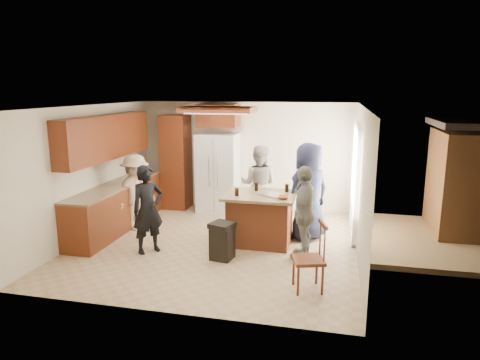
% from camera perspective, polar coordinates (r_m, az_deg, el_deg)
% --- Properties ---
extents(room_shell, '(8.00, 5.20, 5.00)m').
position_cam_1_polar(room_shell, '(9.30, 26.81, -1.23)').
color(room_shell, tan).
rests_on(room_shell, ground).
extents(person_front_left, '(0.68, 0.69, 1.54)m').
position_cam_1_polar(person_front_left, '(7.52, -12.18, -3.86)').
color(person_front_left, black).
rests_on(person_front_left, ground).
extents(person_behind_left, '(0.82, 0.53, 1.65)m').
position_cam_1_polar(person_behind_left, '(9.03, 2.51, -0.55)').
color(person_behind_left, gray).
rests_on(person_behind_left, ground).
extents(person_behind_right, '(1.06, 1.03, 1.84)m').
position_cam_1_polar(person_behind_right, '(8.08, 9.10, -1.53)').
color(person_behind_right, '#1C1F38').
rests_on(person_behind_right, ground).
extents(person_side_right, '(0.58, 0.98, 1.58)m').
position_cam_1_polar(person_side_right, '(7.19, 8.57, -4.30)').
color(person_side_right, gray).
rests_on(person_side_right, ground).
extents(person_counter, '(0.74, 1.08, 1.53)m').
position_cam_1_polar(person_counter, '(8.83, -13.73, -1.60)').
color(person_counter, tan).
rests_on(person_counter, ground).
extents(left_cabinetry, '(0.64, 3.00, 2.30)m').
position_cam_1_polar(left_cabinetry, '(8.90, -16.56, -0.38)').
color(left_cabinetry, maroon).
rests_on(left_cabinetry, ground).
extents(back_wall_units, '(1.80, 0.60, 2.45)m').
position_cam_1_polar(back_wall_units, '(10.06, -7.15, 3.90)').
color(back_wall_units, maroon).
rests_on(back_wall_units, ground).
extents(refrigerator, '(0.90, 0.76, 1.80)m').
position_cam_1_polar(refrigerator, '(9.83, -2.93, 0.95)').
color(refrigerator, white).
rests_on(refrigerator, ground).
extents(kitchen_island, '(1.28, 1.03, 0.93)m').
position_cam_1_polar(kitchen_island, '(7.88, 2.69, -5.09)').
color(kitchen_island, brown).
rests_on(kitchen_island, ground).
extents(island_items, '(0.98, 0.66, 0.15)m').
position_cam_1_polar(island_items, '(7.64, 4.38, -1.86)').
color(island_items, silver).
rests_on(island_items, kitchen_island).
extents(trash_bin, '(0.45, 0.45, 0.63)m').
position_cam_1_polar(trash_bin, '(7.20, -2.38, -8.08)').
color(trash_bin, black).
rests_on(trash_bin, ground).
extents(spindle_chair, '(0.52, 0.52, 0.99)m').
position_cam_1_polar(spindle_chair, '(6.18, 9.28, -10.43)').
color(spindle_chair, maroon).
rests_on(spindle_chair, ground).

